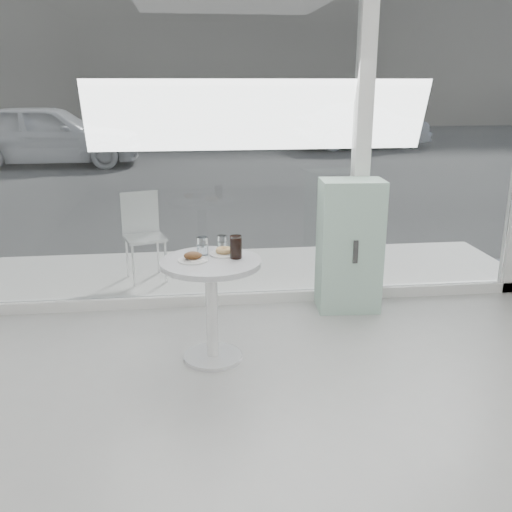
{
  "coord_description": "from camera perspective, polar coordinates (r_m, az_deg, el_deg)",
  "views": [
    {
      "loc": [
        -0.64,
        -1.96,
        1.98
      ],
      "look_at": [
        -0.2,
        1.7,
        0.85
      ],
      "focal_mm": 40.0,
      "sensor_mm": 36.0,
      "label": 1
    }
  ],
  "objects": [
    {
      "name": "water_tumbler_a",
      "position": [
        4.16,
        -5.37,
        0.9
      ],
      "size": [
        0.08,
        0.08,
        0.13
      ],
      "color": "white",
      "rests_on": "main_table"
    },
    {
      "name": "plate_fritter",
      "position": [
        4.03,
        -6.28,
        -0.14
      ],
      "size": [
        0.21,
        0.21,
        0.07
      ],
      "color": "silver",
      "rests_on": "main_table"
    },
    {
      "name": "patio_chair",
      "position": [
        5.85,
        -11.22,
        2.54
      ],
      "size": [
        0.47,
        0.47,
        0.88
      ],
      "rotation": [
        0.0,
        0.0,
        0.28
      ],
      "color": "white",
      "rests_on": "patio_deck"
    },
    {
      "name": "cola_glass",
      "position": [
        4.06,
        -2.02,
        0.87
      ],
      "size": [
        0.09,
        0.09,
        0.17
      ],
      "color": "white",
      "rests_on": "main_table"
    },
    {
      "name": "mint_cabinet",
      "position": [
        5.11,
        9.33,
        1.01
      ],
      "size": [
        0.56,
        0.4,
        1.18
      ],
      "rotation": [
        0.0,
        0.0,
        -0.06
      ],
      "color": "#98C2AD",
      "rests_on": "ground"
    },
    {
      "name": "storefront",
      "position": [
        5.02,
        1.36,
        13.97
      ],
      "size": [
        5.0,
        0.14,
        3.0
      ],
      "color": "white",
      "rests_on": "ground"
    },
    {
      "name": "main_table",
      "position": [
        4.12,
        -4.49,
        -3.32
      ],
      "size": [
        0.72,
        0.72,
        0.77
      ],
      "color": "white",
      "rests_on": "ground"
    },
    {
      "name": "car_white",
      "position": [
        14.99,
        -20.05,
        11.33
      ],
      "size": [
        4.42,
        1.83,
        1.5
      ],
      "primitive_type": "imported",
      "rotation": [
        0.0,
        0.0,
        1.56
      ],
      "color": "silver",
      "rests_on": "street"
    },
    {
      "name": "water_tumbler_b",
      "position": [
        4.27,
        -3.42,
        1.25
      ],
      "size": [
        0.07,
        0.07,
        0.11
      ],
      "color": "white",
      "rests_on": "main_table"
    },
    {
      "name": "plate_donut",
      "position": [
        4.16,
        -3.21,
        0.41
      ],
      "size": [
        0.21,
        0.21,
        0.05
      ],
      "color": "silver",
      "rests_on": "main_table"
    },
    {
      "name": "patio_deck",
      "position": [
        6.11,
        -0.51,
        -1.6
      ],
      "size": [
        5.6,
        1.6,
        0.05
      ],
      "primitive_type": "cube",
      "color": "silver",
      "rests_on": "ground"
    },
    {
      "name": "far_building",
      "position": [
        27.04,
        -5.93,
        21.24
      ],
      "size": [
        40.0,
        2.0,
        8.0
      ],
      "primitive_type": "cube",
      "color": "#9B9487",
      "rests_on": "ground"
    },
    {
      "name": "street",
      "position": [
        18.08,
        -4.91,
        10.69
      ],
      "size": [
        40.0,
        24.0,
        0.0
      ],
      "primitive_type": "cube",
      "color": "#343434",
      "rests_on": "ground"
    },
    {
      "name": "car_silver",
      "position": [
        18.21,
        10.5,
        12.67
      ],
      "size": [
        4.31,
        2.17,
        1.36
      ],
      "primitive_type": "imported",
      "rotation": [
        0.0,
        0.0,
        1.76
      ],
      "color": "#9D9FA4",
      "rests_on": "street"
    },
    {
      "name": "room_shell",
      "position": [
        1.54,
        18.36,
        13.47
      ],
      "size": [
        6.0,
        6.0,
        6.0
      ],
      "color": "white",
      "rests_on": "ground"
    }
  ]
}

